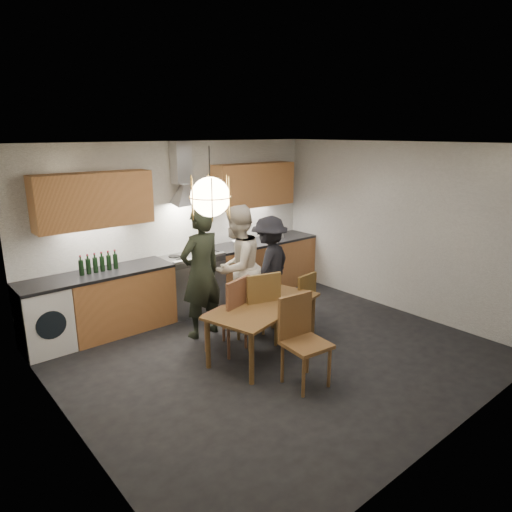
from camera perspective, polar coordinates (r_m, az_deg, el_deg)
ground at (r=5.97m, az=2.38°, el=-12.01°), size 5.00×5.00×0.00m
room_shell at (r=5.40m, az=2.58°, el=4.30°), size 5.02×4.52×2.61m
counter_run at (r=7.25m, az=-7.88°, el=-3.23°), size 5.00×0.62×0.90m
range_stove at (r=7.23m, az=-8.01°, el=-3.34°), size 0.90×0.60×0.92m
wall_fixtures at (r=7.02m, az=-8.98°, el=8.05°), size 4.30×0.54×1.10m
pendant_lamp at (r=4.64m, az=-5.73°, el=7.35°), size 0.43×0.43×0.70m
dining_table at (r=5.74m, az=0.98°, el=-6.77°), size 1.70×1.15×0.65m
chair_back_left at (r=5.77m, az=-3.09°, el=-6.76°), size 0.56×0.56×1.00m
chair_back_mid at (r=5.92m, az=0.50°, el=-6.01°), size 0.56×0.56×1.02m
chair_back_right at (r=6.48m, az=5.71°, el=-5.15°), size 0.42×0.42×0.84m
chair_front at (r=5.13m, az=5.64°, el=-9.68°), size 0.50×0.50×1.00m
person_left at (r=6.18m, az=-6.88°, el=-2.11°), size 0.70×0.50×1.80m
person_mid at (r=6.44m, az=-2.39°, el=-1.44°), size 1.03×0.91×1.77m
person_right at (r=6.95m, az=1.68°, el=-1.22°), size 1.12×0.89×1.52m
mixing_bowl at (r=7.63m, az=-1.82°, el=1.65°), size 0.29×0.29×0.07m
stock_pot at (r=8.18m, az=2.85°, el=2.78°), size 0.24×0.24×0.13m
wine_bottles at (r=6.50m, az=-19.08°, el=-0.75°), size 0.54×0.06×0.27m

